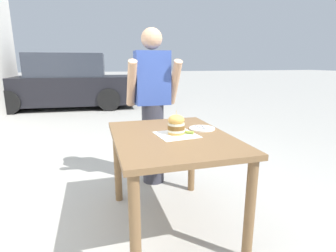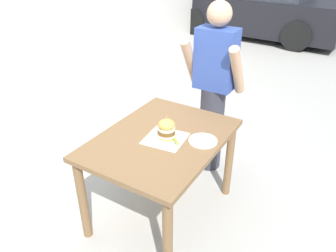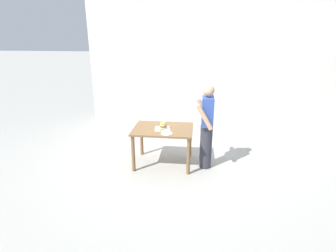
{
  "view_description": "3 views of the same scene",
  "coord_description": "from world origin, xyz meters",
  "px_view_note": "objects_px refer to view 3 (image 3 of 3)",
  "views": [
    {
      "loc": [
        -0.57,
        -1.89,
        1.34
      ],
      "look_at": [
        0.0,
        0.1,
        0.84
      ],
      "focal_mm": 28.0,
      "sensor_mm": 36.0,
      "label": 1
    },
    {
      "loc": [
        1.17,
        -1.83,
        2.12
      ],
      "look_at": [
        0.0,
        0.1,
        0.84
      ],
      "focal_mm": 35.0,
      "sensor_mm": 36.0,
      "label": 2
    },
    {
      "loc": [
        4.92,
        0.67,
        2.55
      ],
      "look_at": [
        0.0,
        0.1,
        0.84
      ],
      "focal_mm": 28.0,
      "sensor_mm": 36.0,
      "label": 3
    }
  ],
  "objects_px": {
    "sandwich": "(163,125)",
    "pickle_spear": "(162,130)",
    "side_plate_with_forks": "(167,133)",
    "patio_table": "(163,134)",
    "diner_across_table": "(207,126)"
  },
  "relations": [
    {
      "from": "sandwich",
      "to": "pickle_spear",
      "type": "relative_size",
      "value": 1.95
    },
    {
      "from": "sandwich",
      "to": "pickle_spear",
      "type": "bearing_deg",
      "value": -12.09
    },
    {
      "from": "side_plate_with_forks",
      "to": "sandwich",
      "type": "bearing_deg",
      "value": -159.4
    },
    {
      "from": "pickle_spear",
      "to": "diner_across_table",
      "type": "bearing_deg",
      "value": 95.59
    },
    {
      "from": "patio_table",
      "to": "pickle_spear",
      "type": "relative_size",
      "value": 12.3
    },
    {
      "from": "diner_across_table",
      "to": "pickle_spear",
      "type": "bearing_deg",
      "value": -84.41
    },
    {
      "from": "patio_table",
      "to": "sandwich",
      "type": "xyz_separation_m",
      "value": [
        0.04,
        0.01,
        0.2
      ]
    },
    {
      "from": "diner_across_table",
      "to": "side_plate_with_forks",
      "type": "bearing_deg",
      "value": -71.04
    },
    {
      "from": "pickle_spear",
      "to": "side_plate_with_forks",
      "type": "xyz_separation_m",
      "value": [
        0.17,
        0.12,
        -0.01
      ]
    },
    {
      "from": "patio_table",
      "to": "sandwich",
      "type": "bearing_deg",
      "value": 14.57
    },
    {
      "from": "sandwich",
      "to": "diner_across_table",
      "type": "distance_m",
      "value": 0.85
    },
    {
      "from": "sandwich",
      "to": "side_plate_with_forks",
      "type": "distance_m",
      "value": 0.29
    },
    {
      "from": "patio_table",
      "to": "side_plate_with_forks",
      "type": "distance_m",
      "value": 0.35
    },
    {
      "from": "patio_table",
      "to": "diner_across_table",
      "type": "relative_size",
      "value": 0.71
    },
    {
      "from": "side_plate_with_forks",
      "to": "diner_across_table",
      "type": "height_order",
      "value": "diner_across_table"
    }
  ]
}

